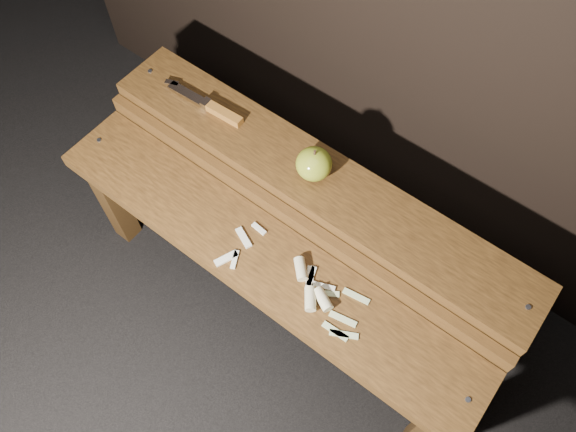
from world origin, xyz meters
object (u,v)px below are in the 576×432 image
Objects in this scene: knife at (215,109)px; bench_rear_tier at (313,195)px; bench_front_tier at (259,269)px; apple at (314,164)px.

bench_rear_tier is at bearing -1.10° from knife.
knife is at bearing 144.41° from bench_front_tier.
bench_front_tier is 1.00× the size of bench_rear_tier.
knife is (-0.33, 0.01, 0.10)m from bench_rear_tier.
bench_rear_tier is 13.15× the size of apple.
apple is (-0.01, 0.23, 0.19)m from bench_front_tier.
knife is at bearing 178.90° from bench_rear_tier.
bench_rear_tier is at bearing -33.35° from apple.
bench_front_tier is at bearing -35.59° from knife.
knife is (-0.32, 0.00, -0.03)m from apple.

